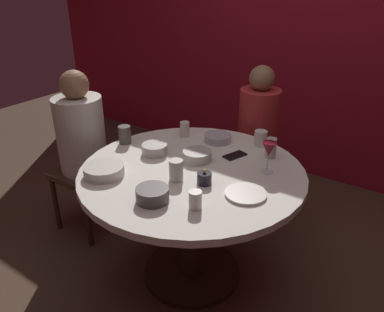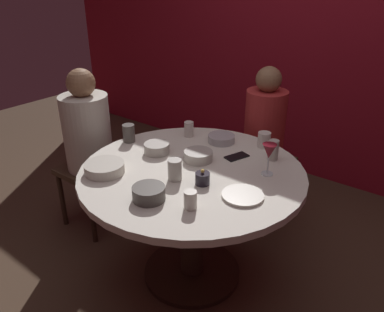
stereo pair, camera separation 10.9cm
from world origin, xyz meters
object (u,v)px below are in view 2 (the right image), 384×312
Objects in this scene: seated_diner_back at (264,129)px; cup_near_candle at (190,200)px; cup_far_edge at (264,140)px; cup_beside_wine at (129,133)px; dining_table at (192,195)px; cup_center_front at (175,170)px; seated_diner_left at (87,134)px; candle_holder at (202,178)px; bowl_serving_large at (221,139)px; bowl_sauce_side at (149,193)px; cup_by_left_diner at (189,129)px; cup_by_right_diner at (273,150)px; wine_glass at (269,153)px; dinner_plate at (243,195)px; bowl_small_white at (198,156)px; bowl_salad_center at (157,148)px; bowl_rice_portion at (104,168)px; cell_phone at (237,157)px.

seated_diner_back reaches higher than cup_near_candle.
cup_far_edge is 0.84× the size of cup_beside_wine.
dining_table is 0.27m from cup_center_front.
seated_diner_left reaches higher than cup_beside_wine.
candle_holder is 0.60m from cup_far_edge.
bowl_serving_large is 1.07× the size of bowl_sauce_side.
bowl_serving_large is 1.71× the size of cup_by_left_diner.
candle_holder is at bearing -107.66° from cup_by_right_diner.
wine_glass is 1.04× the size of bowl_serving_large.
dining_table is 11.02× the size of cup_beside_wine.
cup_near_candle is (0.23, -1.15, 0.08)m from seated_diner_back.
wine_glass is at bearing 29.40° from dining_table.
cup_by_right_diner is 1.25× the size of cup_far_edge.
bowl_serving_large is 0.78m from bowl_sauce_side.
bowl_serving_large is 0.56m from cup_center_front.
seated_diner_left is at bearing -47.02° from seated_diner_back.
bowl_small_white reaches higher than dinner_plate.
bowl_serving_large is at bearing 98.38° from cup_center_front.
bowl_sauce_side is at bearing -139.48° from dinner_plate.
cup_far_edge is at bearing 62.21° from bowl_small_white.
candle_holder is 0.51× the size of bowl_small_white.
cup_near_candle is at bearing -57.35° from bowl_small_white.
cup_near_candle is (0.52, -0.35, 0.01)m from bowl_salad_center.
cup_near_candle is (0.20, 0.06, 0.01)m from bowl_sauce_side.
wine_glass is 0.37m from cup_far_edge.
seated_diner_left is at bearing -149.42° from cup_by_left_diner.
bowl_sauce_side reaches higher than bowl_serving_large.
dinner_plate reaches higher than dining_table.
seated_diner_left reaches higher than dinner_plate.
dining_table is 10.93× the size of cup_center_front.
bowl_rice_portion is at bearing -94.07° from cup_by_left_diner.
bowl_rice_portion is 2.27× the size of cup_far_edge.
seated_diner_back is 6.59× the size of wine_glass.
seated_diner_back is at bearing 101.24° from cup_near_candle.
cup_far_edge is at bearing 94.09° from cup_near_candle.
wine_glass reaches higher than candle_holder.
candle_holder is 0.23m from cup_near_candle.
seated_diner_back is at bearing 69.86° from bowl_salad_center.
bowl_serving_large is at bearing -10.19° from seated_diner_back.
bowl_sauce_side is at bearing -82.36° from bowl_serving_large.
bowl_sauce_side is 0.89m from cup_far_edge.
cup_beside_wine reaches higher than dining_table.
bowl_salad_center is at bearing 146.56° from cup_near_candle.
seated_diner_back is 0.45m from bowl_serving_large.
bowl_serving_large is 1.43× the size of cup_by_right_diner.
seated_diner_back reaches higher than cup_by_left_diner.
seated_diner_back is at bearing 73.27° from bowl_rice_portion.
cell_phone is (-0.25, 0.35, -0.00)m from dinner_plate.
bowl_rice_portion is at bearing -110.46° from bowl_serving_large.
cup_by_right_diner is at bearing 99.32° from dinner_plate.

